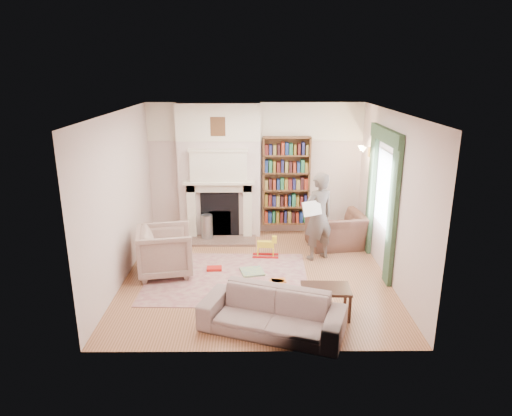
{
  "coord_description": "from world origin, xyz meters",
  "views": [
    {
      "loc": [
        -0.05,
        -7.27,
        3.45
      ],
      "look_at": [
        0.0,
        0.25,
        1.15
      ],
      "focal_mm": 32.0,
      "sensor_mm": 36.0,
      "label": 1
    }
  ],
  "objects_px": {
    "coffee_table": "(325,302)",
    "paraffin_heater": "(207,228)",
    "armchair_reading": "(336,230)",
    "rocking_horse": "(266,247)",
    "bookcase": "(286,181)",
    "man_reading": "(318,217)",
    "armchair_left": "(165,251)",
    "sofa": "(272,313)"
  },
  "relations": [
    {
      "from": "bookcase",
      "to": "man_reading",
      "type": "height_order",
      "value": "bookcase"
    },
    {
      "from": "armchair_reading",
      "to": "man_reading",
      "type": "xyz_separation_m",
      "value": [
        -0.45,
        -0.6,
        0.49
      ]
    },
    {
      "from": "sofa",
      "to": "bookcase",
      "type": "bearing_deg",
      "value": 102.99
    },
    {
      "from": "armchair_left",
      "to": "rocking_horse",
      "type": "distance_m",
      "value": 1.91
    },
    {
      "from": "sofa",
      "to": "paraffin_heater",
      "type": "distance_m",
      "value": 3.7
    },
    {
      "from": "bookcase",
      "to": "armchair_reading",
      "type": "bearing_deg",
      "value": -39.61
    },
    {
      "from": "armchair_reading",
      "to": "sofa",
      "type": "relative_size",
      "value": 0.56
    },
    {
      "from": "man_reading",
      "to": "coffee_table",
      "type": "distance_m",
      "value": 2.19
    },
    {
      "from": "armchair_reading",
      "to": "rocking_horse",
      "type": "distance_m",
      "value": 1.53
    },
    {
      "from": "bookcase",
      "to": "armchair_left",
      "type": "bearing_deg",
      "value": -137.67
    },
    {
      "from": "bookcase",
      "to": "paraffin_heater",
      "type": "distance_m",
      "value": 1.94
    },
    {
      "from": "armchair_reading",
      "to": "paraffin_heater",
      "type": "relative_size",
      "value": 1.96
    },
    {
      "from": "coffee_table",
      "to": "man_reading",
      "type": "bearing_deg",
      "value": 87.56
    },
    {
      "from": "armchair_reading",
      "to": "paraffin_heater",
      "type": "height_order",
      "value": "armchair_reading"
    },
    {
      "from": "paraffin_heater",
      "to": "rocking_horse",
      "type": "bearing_deg",
      "value": -37.71
    },
    {
      "from": "coffee_table",
      "to": "paraffin_heater",
      "type": "relative_size",
      "value": 1.27
    },
    {
      "from": "bookcase",
      "to": "armchair_reading",
      "type": "height_order",
      "value": "bookcase"
    },
    {
      "from": "coffee_table",
      "to": "paraffin_heater",
      "type": "height_order",
      "value": "paraffin_heater"
    },
    {
      "from": "bookcase",
      "to": "man_reading",
      "type": "relative_size",
      "value": 1.11
    },
    {
      "from": "armchair_reading",
      "to": "coffee_table",
      "type": "relative_size",
      "value": 1.54
    },
    {
      "from": "armchair_reading",
      "to": "armchair_left",
      "type": "xyz_separation_m",
      "value": [
        -3.19,
        -1.24,
        0.07
      ]
    },
    {
      "from": "sofa",
      "to": "rocking_horse",
      "type": "relative_size",
      "value": 3.93
    },
    {
      "from": "armchair_left",
      "to": "paraffin_heater",
      "type": "height_order",
      "value": "armchair_left"
    },
    {
      "from": "paraffin_heater",
      "to": "rocking_horse",
      "type": "xyz_separation_m",
      "value": [
        1.2,
        -0.93,
        -0.06
      ]
    },
    {
      "from": "bookcase",
      "to": "armchair_reading",
      "type": "distance_m",
      "value": 1.49
    },
    {
      "from": "bookcase",
      "to": "sofa",
      "type": "relative_size",
      "value": 0.96
    },
    {
      "from": "paraffin_heater",
      "to": "coffee_table",
      "type": "bearing_deg",
      "value": -56.96
    },
    {
      "from": "coffee_table",
      "to": "rocking_horse",
      "type": "height_order",
      "value": "coffee_table"
    },
    {
      "from": "bookcase",
      "to": "rocking_horse",
      "type": "xyz_separation_m",
      "value": [
        -0.46,
        -1.33,
        -0.96
      ]
    },
    {
      "from": "sofa",
      "to": "coffee_table",
      "type": "bearing_deg",
      "value": 46.87
    },
    {
      "from": "armchair_reading",
      "to": "coffee_table",
      "type": "bearing_deg",
      "value": 68.58
    },
    {
      "from": "armchair_left",
      "to": "coffee_table",
      "type": "relative_size",
      "value": 1.32
    },
    {
      "from": "sofa",
      "to": "rocking_horse",
      "type": "distance_m",
      "value": 2.57
    },
    {
      "from": "sofa",
      "to": "man_reading",
      "type": "distance_m",
      "value": 2.74
    },
    {
      "from": "bookcase",
      "to": "armchair_left",
      "type": "xyz_separation_m",
      "value": [
        -2.23,
        -2.03,
        -0.76
      ]
    },
    {
      "from": "armchair_reading",
      "to": "paraffin_heater",
      "type": "xyz_separation_m",
      "value": [
        -2.62,
        0.39,
        -0.07
      ]
    },
    {
      "from": "bookcase",
      "to": "sofa",
      "type": "height_order",
      "value": "bookcase"
    },
    {
      "from": "armchair_left",
      "to": "rocking_horse",
      "type": "xyz_separation_m",
      "value": [
        1.77,
        0.7,
        -0.2
      ]
    },
    {
      "from": "armchair_left",
      "to": "sofa",
      "type": "xyz_separation_m",
      "value": [
        1.78,
        -1.87,
        -0.14
      ]
    },
    {
      "from": "coffee_table",
      "to": "paraffin_heater",
      "type": "xyz_separation_m",
      "value": [
        -2.01,
        3.09,
        0.05
      ]
    },
    {
      "from": "armchair_reading",
      "to": "rocking_horse",
      "type": "bearing_deg",
      "value": 12.19
    },
    {
      "from": "bookcase",
      "to": "coffee_table",
      "type": "distance_m",
      "value": 3.63
    }
  ]
}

